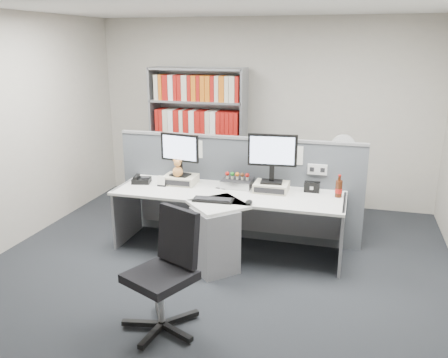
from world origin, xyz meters
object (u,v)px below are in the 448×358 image
(desk_phone, at_px, (141,180))
(office_chair, at_px, (167,268))
(desk, at_px, (223,221))
(monitor_left, at_px, (180,151))
(monitor_right, at_px, (272,154))
(desk_calendar, at_px, (162,182))
(speaker, at_px, (312,187))
(filing_cabinet, at_px, (339,200))
(keyboard, at_px, (213,200))
(desk_fan, at_px, (343,150))
(desktop_pc, at_px, (237,183))
(mouse, at_px, (249,202))
(cola_bottle, at_px, (339,189))
(shelving_unit, at_px, (198,138))

(desk_phone, xyz_separation_m, office_chair, (1.01, -1.65, -0.21))
(desk, relative_size, monitor_left, 5.18)
(monitor_right, height_order, desk_calendar, monitor_right)
(speaker, xyz_separation_m, filing_cabinet, (0.29, 0.92, -0.43))
(keyboard, relative_size, desk_fan, 0.84)
(filing_cabinet, distance_m, office_chair, 3.06)
(desk_calendar, distance_m, speaker, 1.74)
(desk_calendar, height_order, office_chair, office_chair)
(desk_calendar, bearing_deg, desk_fan, 30.16)
(keyboard, bearing_deg, monitor_left, 138.10)
(desktop_pc, xyz_separation_m, desk_calendar, (-0.86, -0.22, 0.01))
(monitor_right, distance_m, speaker, 0.59)
(monitor_right, xyz_separation_m, desktop_pc, (-0.41, 0.07, -0.39))
(desk, height_order, mouse, mouse)
(desk_phone, distance_m, cola_bottle, 2.31)
(desk_phone, distance_m, shelving_unit, 1.59)
(speaker, bearing_deg, desk, -152.03)
(desk_calendar, bearing_deg, speaker, 8.33)
(mouse, relative_size, office_chair, 0.12)
(monitor_left, height_order, monitor_right, monitor_right)
(speaker, bearing_deg, office_chair, -118.58)
(monitor_right, height_order, office_chair, monitor_right)
(desk_fan, bearing_deg, office_chair, -115.11)
(office_chair, bearing_deg, keyboard, 88.85)
(keyboard, xyz_separation_m, desk_calendar, (-0.74, 0.36, 0.04))
(monitor_left, bearing_deg, desk_fan, 28.98)
(monitor_right, distance_m, filing_cabinet, 1.49)
(monitor_right, height_order, speaker, monitor_right)
(mouse, relative_size, desk_fan, 0.23)
(desk, bearing_deg, shelving_unit, 115.96)
(monitor_left, xyz_separation_m, desk_phone, (-0.47, -0.10, -0.37))
(desk, distance_m, filing_cabinet, 1.85)
(monitor_right, distance_m, mouse, 0.67)
(monitor_right, xyz_separation_m, keyboard, (-0.54, -0.51, -0.42))
(monitor_right, bearing_deg, shelving_unit, 132.99)
(cola_bottle, height_order, office_chair, office_chair)
(keyboard, xyz_separation_m, mouse, (0.39, 0.00, 0.01))
(desktop_pc, distance_m, desk_fan, 1.51)
(desk_calendar, xyz_separation_m, speaker, (1.72, 0.25, 0.01))
(office_chair, bearing_deg, desk_phone, 121.41)
(desk, bearing_deg, monitor_right, 39.48)
(desk_fan, relative_size, office_chair, 0.51)
(filing_cabinet, bearing_deg, cola_bottle, -89.59)
(monitor_left, height_order, cola_bottle, monitor_left)
(keyboard, bearing_deg, desk, 60.43)
(keyboard, xyz_separation_m, desk_fan, (1.27, 1.52, 0.29))
(desk, xyz_separation_m, mouse, (0.32, -0.12, 0.29))
(desktop_pc, height_order, shelving_unit, shelving_unit)
(keyboard, height_order, filing_cabinet, keyboard)
(keyboard, height_order, office_chair, office_chair)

